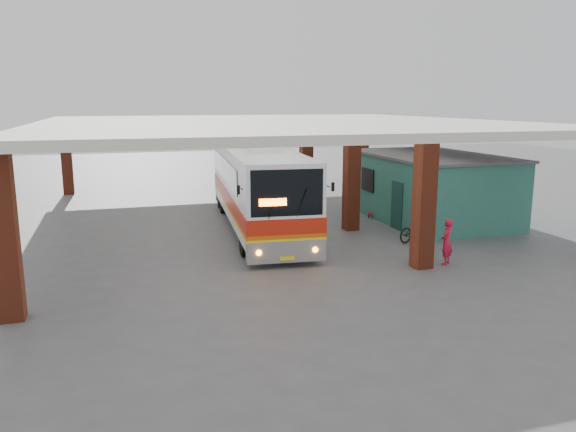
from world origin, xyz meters
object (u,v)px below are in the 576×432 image
at_px(red_chair, 374,211).
at_px(motorcycle, 416,229).
at_px(pedestrian, 447,242).
at_px(coach_bus, 258,186).

bearing_deg(red_chair, motorcycle, -74.28).
xyz_separation_m(motorcycle, pedestrian, (-0.69, -3.22, 0.30)).
xyz_separation_m(coach_bus, red_chair, (5.89, 0.46, -1.54)).
xyz_separation_m(motorcycle, red_chair, (0.38, 4.69, -0.16)).
bearing_deg(coach_bus, motorcycle, -32.10).
bearing_deg(motorcycle, pedestrian, 148.56).
xyz_separation_m(pedestrian, red_chair, (1.08, 7.91, -0.46)).
relative_size(coach_bus, motorcycle, 6.92).
bearing_deg(pedestrian, motorcycle, -142.49).
bearing_deg(motorcycle, coach_bus, 33.20).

